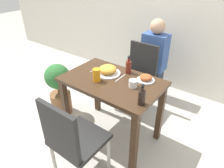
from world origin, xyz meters
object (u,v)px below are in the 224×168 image
(chair_near, at_px, (72,139))
(juice_glass, at_px, (97,75))
(side_plate, at_px, (146,78))
(food_plate, at_px, (108,70))
(sauce_bottle, at_px, (142,96))
(person_figure, at_px, (154,60))
(potted_plant_left, at_px, (59,87))
(condiment_bottle, at_px, (128,66))
(chair_far, at_px, (138,74))
(drink_cup, at_px, (133,83))

(chair_near, relative_size, juice_glass, 6.94)
(side_plate, bearing_deg, juice_glass, -143.19)
(food_plate, distance_m, sauce_bottle, 0.62)
(food_plate, xyz_separation_m, juice_glass, (0.01, -0.19, 0.02))
(chair_near, bearing_deg, person_figure, -85.97)
(side_plate, distance_m, sauce_bottle, 0.41)
(chair_near, height_order, sauce_bottle, sauce_bottle)
(food_plate, relative_size, person_figure, 0.23)
(juice_glass, bearing_deg, person_figure, 86.69)
(sauce_bottle, distance_m, person_figure, 1.36)
(potted_plant_left, bearing_deg, juice_glass, -3.94)
(condiment_bottle, relative_size, potted_plant_left, 0.28)
(side_plate, bearing_deg, sauce_bottle, -66.85)
(chair_far, distance_m, sauce_bottle, 1.04)
(food_plate, height_order, juice_glass, juice_glass)
(juice_glass, bearing_deg, food_plate, 91.74)
(side_plate, height_order, drink_cup, drink_cup)
(side_plate, height_order, sauce_bottle, sauce_bottle)
(sauce_bottle, bearing_deg, condiment_bottle, 133.63)
(food_plate, bearing_deg, sauce_bottle, -25.35)
(food_plate, height_order, side_plate, food_plate)
(drink_cup, bearing_deg, food_plate, 169.14)
(potted_plant_left, xyz_separation_m, person_figure, (0.78, 1.12, 0.19))
(drink_cup, xyz_separation_m, potted_plant_left, (-1.06, -0.07, -0.40))
(chair_far, bearing_deg, condiment_bottle, -75.60)
(side_plate, distance_m, drink_cup, 0.18)
(food_plate, distance_m, side_plate, 0.41)
(juice_glass, height_order, sauce_bottle, sauce_bottle)
(chair_near, bearing_deg, condiment_bottle, -88.07)
(chair_far, bearing_deg, person_figure, 86.86)
(drink_cup, distance_m, juice_glass, 0.37)
(chair_far, relative_size, juice_glass, 6.94)
(condiment_bottle, bearing_deg, sauce_bottle, -46.37)
(side_plate, relative_size, juice_glass, 1.37)
(person_figure, bearing_deg, sauce_bottle, -68.77)
(food_plate, relative_size, sauce_bottle, 1.37)
(condiment_bottle, height_order, potted_plant_left, condiment_bottle)
(chair_near, bearing_deg, chair_far, -83.85)
(chair_near, distance_m, sauce_bottle, 0.68)
(sauce_bottle, relative_size, potted_plant_left, 0.28)
(drink_cup, distance_m, condiment_bottle, 0.29)
(food_plate, relative_size, juice_glass, 2.07)
(condiment_bottle, bearing_deg, food_plate, -138.08)
(chair_far, relative_size, food_plate, 3.36)
(condiment_bottle, bearing_deg, juice_glass, -115.38)
(food_plate, distance_m, condiment_bottle, 0.22)
(side_plate, relative_size, person_figure, 0.15)
(food_plate, xyz_separation_m, person_figure, (0.07, 0.98, -0.22))
(side_plate, bearing_deg, person_figure, 110.39)
(chair_near, xyz_separation_m, condiment_bottle, (-0.03, 0.89, 0.32))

